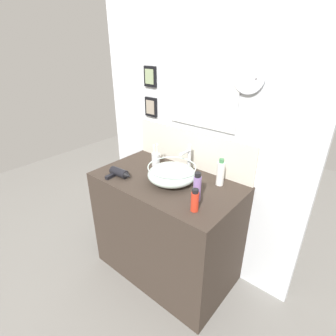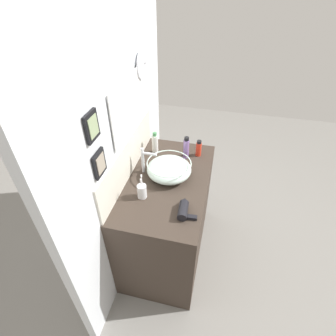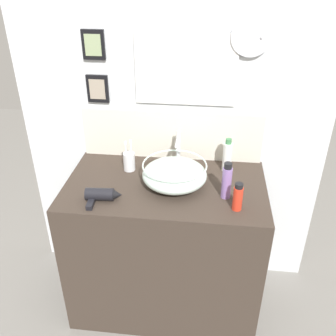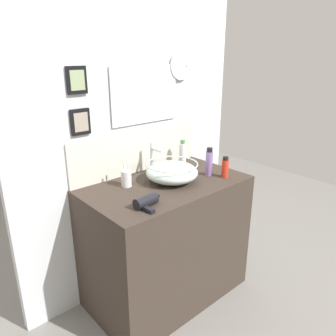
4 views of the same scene
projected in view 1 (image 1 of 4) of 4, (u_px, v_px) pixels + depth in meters
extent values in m
plane|color=gray|center=(167.00, 267.00, 2.24)|extent=(6.00, 6.00, 0.00)
cube|color=#382D26|center=(167.00, 228.00, 2.05)|extent=(1.06, 0.61, 0.85)
cube|color=silver|center=(195.00, 124.00, 1.95)|extent=(1.77, 0.06, 2.38)
cube|color=beige|center=(191.00, 149.00, 2.01)|extent=(1.04, 0.02, 0.29)
cube|color=white|center=(202.00, 100.00, 1.80)|extent=(0.48, 0.01, 0.32)
cube|color=white|center=(202.00, 100.00, 1.79)|extent=(0.54, 0.01, 0.38)
cylinder|color=silver|center=(249.00, 77.00, 1.53)|extent=(0.20, 0.01, 0.20)
cylinder|color=silver|center=(258.00, 77.00, 1.51)|extent=(0.01, 0.06, 0.01)
cube|color=black|center=(150.00, 77.00, 2.02)|extent=(0.12, 0.02, 0.15)
cube|color=gray|center=(149.00, 77.00, 2.02)|extent=(0.09, 0.01, 0.11)
cube|color=black|center=(151.00, 107.00, 2.13)|extent=(0.12, 0.02, 0.15)
cube|color=gray|center=(150.00, 107.00, 2.12)|extent=(0.09, 0.01, 0.11)
ellipsoid|color=silver|center=(171.00, 174.00, 1.81)|extent=(0.34, 0.34, 0.12)
torus|color=silver|center=(171.00, 167.00, 1.78)|extent=(0.33, 0.33, 0.01)
torus|color=#B2B7BC|center=(171.00, 182.00, 1.83)|extent=(0.13, 0.13, 0.01)
cylinder|color=silver|center=(189.00, 161.00, 1.94)|extent=(0.02, 0.02, 0.19)
cylinder|color=silver|center=(185.00, 152.00, 1.86)|extent=(0.02, 0.11, 0.02)
cylinder|color=silver|center=(190.00, 147.00, 1.89)|extent=(0.02, 0.02, 0.03)
cylinder|color=black|center=(119.00, 172.00, 1.91)|extent=(0.14, 0.07, 0.06)
cone|color=black|center=(128.00, 176.00, 1.86)|extent=(0.05, 0.06, 0.05)
cube|color=black|center=(111.00, 176.00, 1.90)|extent=(0.04, 0.09, 0.02)
cylinder|color=silver|center=(156.00, 160.00, 2.06)|extent=(0.06, 0.06, 0.10)
cylinder|color=white|center=(157.00, 156.00, 2.04)|extent=(0.01, 0.01, 0.16)
cube|color=white|center=(157.00, 145.00, 2.00)|extent=(0.01, 0.01, 0.02)
cylinder|color=white|center=(154.00, 156.00, 2.05)|extent=(0.01, 0.01, 0.15)
cube|color=white|center=(154.00, 146.00, 2.01)|extent=(0.01, 0.01, 0.02)
cylinder|color=red|center=(195.00, 202.00, 1.51)|extent=(0.05, 0.05, 0.12)
cylinder|color=black|center=(195.00, 191.00, 1.48)|extent=(0.04, 0.04, 0.02)
cylinder|color=white|center=(220.00, 174.00, 1.77)|extent=(0.05, 0.05, 0.17)
cylinder|color=#3F7F4C|center=(222.00, 161.00, 1.73)|extent=(0.03, 0.03, 0.03)
cylinder|color=#8C6BB2|center=(197.00, 189.00, 1.59)|extent=(0.05, 0.05, 0.17)
cylinder|color=black|center=(198.00, 175.00, 1.55)|extent=(0.04, 0.04, 0.03)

